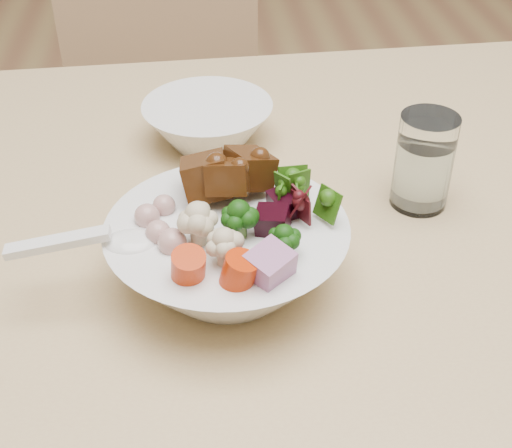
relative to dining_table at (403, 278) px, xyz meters
name	(u,v)px	position (x,y,z in m)	size (l,w,h in m)	color
dining_table	(403,278)	(0.00, 0.00, 0.00)	(1.62, 0.95, 0.74)	tan
chair_far	(175,171)	(-0.26, 0.60, -0.22)	(0.40, 0.40, 0.79)	tan
food_bowl	(229,249)	(-0.20, -0.07, 0.11)	(0.22, 0.22, 0.12)	white
soup_spoon	(112,243)	(-0.30, -0.09, 0.14)	(0.13, 0.04, 0.03)	white
water_glass	(423,165)	(0.02, 0.04, 0.12)	(0.06, 0.06, 0.10)	white
side_bowl	(208,124)	(-0.20, 0.19, 0.10)	(0.16, 0.16, 0.05)	white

